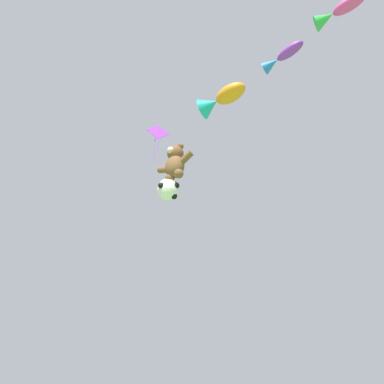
{
  "coord_description": "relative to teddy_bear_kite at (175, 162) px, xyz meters",
  "views": [
    {
      "loc": [
        5.29,
        0.01,
        1.56
      ],
      "look_at": [
        0.28,
        6.57,
        7.86
      ],
      "focal_mm": 24.0,
      "sensor_mm": 36.0,
      "label": 1
    }
  ],
  "objects": [
    {
      "name": "fish_kite_tangerine",
      "position": [
        2.58,
        0.08,
        2.66
      ],
      "size": [
        2.32,
        1.09,
        1.04
      ],
      "color": "orange"
    },
    {
      "name": "diamond_kite",
      "position": [
        -1.8,
        0.36,
        3.68
      ],
      "size": [
        0.89,
        1.15,
        2.93
      ],
      "color": "purple"
    },
    {
      "name": "soccer_ball_kite",
      "position": [
        -0.49,
        0.22,
        -1.19
      ],
      "size": [
        1.1,
        1.09,
        1.01
      ],
      "color": "white"
    },
    {
      "name": "teddy_bear_kite",
      "position": [
        0.0,
        0.0,
        0.0
      ],
      "size": [
        2.04,
        0.9,
        2.07
      ],
      "color": "brown"
    },
    {
      "name": "fish_kite_violet",
      "position": [
        5.6,
        0.1,
        2.89
      ],
      "size": [
        1.75,
        0.6,
        0.57
      ],
      "color": "purple"
    },
    {
      "name": "fish_kite_magenta",
      "position": [
        7.84,
        -0.42,
        2.54
      ],
      "size": [
        1.7,
        0.64,
        0.59
      ],
      "color": "#E53F9E"
    }
  ]
}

